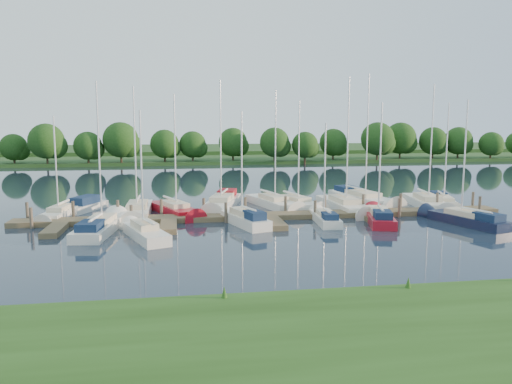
{
  "coord_description": "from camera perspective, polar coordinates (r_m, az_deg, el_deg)",
  "views": [
    {
      "loc": [
        -7.2,
        -31.54,
        7.77
      ],
      "look_at": [
        -1.01,
        8.0,
        2.2
      ],
      "focal_mm": 35.0,
      "sensor_mm": 36.0,
      "label": 1
    }
  ],
  "objects": [
    {
      "name": "sailboat_s_1",
      "position": [
        34.72,
        -12.61,
        -4.72
      ],
      "size": [
        3.56,
        6.84,
        9.04
      ],
      "rotation": [
        0.0,
        0.0,
        0.36
      ],
      "color": "silver",
      "rests_on": "ground"
    },
    {
      "name": "distant_hill",
      "position": [
        131.93,
        -5.78,
        4.81
      ],
      "size": [
        220.0,
        40.0,
        1.4
      ],
      "primitive_type": "cube",
      "color": "#2C4D21",
      "rests_on": "ground"
    },
    {
      "name": "near_bank",
      "position": [
        18.71,
        15.19,
        -16.07
      ],
      "size": [
        90.0,
        10.0,
        0.5
      ],
      "primitive_type": "cube",
      "color": "#204012",
      "rests_on": "ground"
    },
    {
      "name": "sailboat_n_9",
      "position": [
        48.71,
        19.0,
        -1.36
      ],
      "size": [
        3.33,
        9.21,
        11.62
      ],
      "rotation": [
        0.0,
        0.0,
        2.99
      ],
      "color": "silver",
      "rests_on": "ground"
    },
    {
      "name": "sailboat_s_2",
      "position": [
        38.26,
        -1.35,
        -3.27
      ],
      "size": [
        3.32,
        6.88,
        9.08
      ],
      "rotation": [
        0.0,
        0.0,
        0.31
      ],
      "color": "silver",
      "rests_on": "ground"
    },
    {
      "name": "treeline",
      "position": [
        93.76,
        -4.71,
        5.65
      ],
      "size": [
        145.18,
        9.35,
        8.13
      ],
      "color": "#38281C",
      "rests_on": "ground"
    },
    {
      "name": "sailboat_n_5",
      "position": [
        46.38,
        2.06,
        -1.38
      ],
      "size": [
        4.05,
        8.79,
        11.12
      ],
      "rotation": [
        0.0,
        0.0,
        3.42
      ],
      "color": "silver",
      "rests_on": "ground"
    },
    {
      "name": "sailboat_n_8",
      "position": [
        50.13,
        12.11,
        -0.8
      ],
      "size": [
        4.21,
        10.31,
        12.84
      ],
      "rotation": [
        0.0,
        0.0,
        3.36
      ],
      "color": "silver",
      "rests_on": "ground"
    },
    {
      "name": "sailboat_n_3",
      "position": [
        43.24,
        -9.21,
        -2.17
      ],
      "size": [
        4.56,
        8.15,
        10.53
      ],
      "rotation": [
        0.0,
        0.0,
        3.54
      ],
      "color": "maroon",
      "rests_on": "ground"
    },
    {
      "name": "sailboat_s_0",
      "position": [
        37.55,
        -17.34,
        -3.88
      ],
      "size": [
        2.98,
        8.8,
        11.06
      ],
      "rotation": [
        0.0,
        0.0,
        -0.13
      ],
      "color": "silver",
      "rests_on": "ground"
    },
    {
      "name": "dock",
      "position": [
        40.23,
        1.57,
        -2.93
      ],
      "size": [
        40.0,
        6.0,
        0.4
      ],
      "color": "brown",
      "rests_on": "ground"
    },
    {
      "name": "mooring_pilings",
      "position": [
        41.25,
        1.29,
        -2.09
      ],
      "size": [
        38.24,
        2.84,
        2.0
      ],
      "color": "#473D33",
      "rests_on": "ground"
    },
    {
      "name": "sailboat_s_5",
      "position": [
        41.68,
        22.82,
        -2.99
      ],
      "size": [
        3.68,
        7.73,
        9.92
      ],
      "rotation": [
        0.0,
        0.0,
        0.3
      ],
      "color": "black",
      "rests_on": "ground"
    },
    {
      "name": "far_shore",
      "position": [
        107.05,
        -5.03,
        3.89
      ],
      "size": [
        180.0,
        30.0,
        0.6
      ],
      "primitive_type": "cube",
      "color": "#20461A",
      "rests_on": "ground"
    },
    {
      "name": "sailboat_n_6",
      "position": [
        46.58,
        4.71,
        -1.37
      ],
      "size": [
        3.8,
        8.01,
        10.13
      ],
      "rotation": [
        0.0,
        0.0,
        3.44
      ],
      "color": "silver",
      "rests_on": "ground"
    },
    {
      "name": "sailboat_s_4",
      "position": [
        40.48,
        13.87,
        -2.9
      ],
      "size": [
        3.41,
        7.59,
        9.74
      ],
      "rotation": [
        0.0,
        0.0,
        -0.27
      ],
      "color": "maroon",
      "rests_on": "ground"
    },
    {
      "name": "sailboat_n_7",
      "position": [
        45.39,
        10.13,
        -1.7
      ],
      "size": [
        2.79,
        9.61,
        12.13
      ],
      "rotation": [
        0.0,
        0.0,
        3.21
      ],
      "color": "silver",
      "rests_on": "ground"
    },
    {
      "name": "sailboat_n_0",
      "position": [
        44.06,
        -21.5,
        -2.43
      ],
      "size": [
        2.46,
        6.77,
        8.68
      ],
      "rotation": [
        0.0,
        0.0,
        2.98
      ],
      "color": "silver",
      "rests_on": "ground"
    },
    {
      "name": "sailboat_s_3",
      "position": [
        39.52,
        7.88,
        -3.03
      ],
      "size": [
        1.89,
        6.29,
        8.07
      ],
      "rotation": [
        0.0,
        0.0,
        -0.08
      ],
      "color": "silver",
      "rests_on": "ground"
    },
    {
      "name": "sailboat_n_4",
      "position": [
        46.06,
        -3.89,
        -1.39
      ],
      "size": [
        4.28,
        9.47,
        11.97
      ],
      "rotation": [
        0.0,
        0.0,
        2.87
      ],
      "color": "silver",
      "rests_on": "ground"
    },
    {
      "name": "motorboat",
      "position": [
        46.75,
        -19.06,
        -1.66
      ],
      "size": [
        3.49,
        5.68,
        1.62
      ],
      "rotation": [
        0.0,
        0.0,
        2.72
      ],
      "color": "silver",
      "rests_on": "ground"
    },
    {
      "name": "ground",
      "position": [
        33.28,
        3.87,
        -5.6
      ],
      "size": [
        260.0,
        260.0,
        0.0
      ],
      "primitive_type": "plane",
      "color": "#1A2634",
      "rests_on": "ground"
    },
    {
      "name": "sailboat_n_10",
      "position": [
        50.05,
        20.58,
        -1.16
      ],
      "size": [
        3.81,
        7.87,
        9.91
      ],
      "rotation": [
        0.0,
        0.0,
        2.83
      ],
      "color": "silver",
      "rests_on": "ground"
    },
    {
      "name": "sailboat_n_2",
      "position": [
        43.29,
        -13.39,
        -2.26
      ],
      "size": [
        2.11,
        8.69,
        11.11
      ],
      "rotation": [
        0.0,
        0.0,
        3.14
      ],
      "color": "silver",
      "rests_on": "ground"
    }
  ]
}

